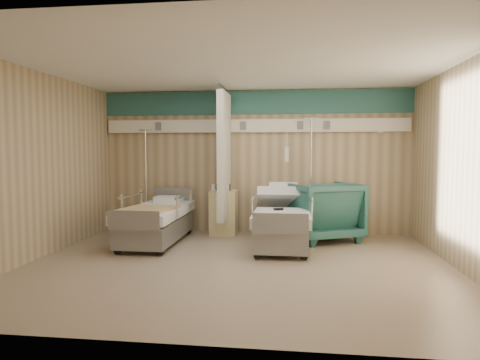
% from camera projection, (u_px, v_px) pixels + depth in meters
% --- Properties ---
extents(ground, '(6.00, 5.00, 0.00)m').
position_uv_depth(ground, '(237.00, 265.00, 6.03)').
color(ground, gray).
rests_on(ground, ground).
extents(room_walls, '(6.04, 5.04, 2.82)m').
position_uv_depth(room_walls, '(237.00, 134.00, 6.16)').
color(room_walls, tan).
rests_on(room_walls, ground).
extents(bed_right, '(1.00, 2.16, 0.63)m').
position_uv_depth(bed_right, '(282.00, 228.00, 7.22)').
color(bed_right, silver).
rests_on(bed_right, ground).
extents(bed_left, '(1.00, 2.16, 0.63)m').
position_uv_depth(bed_left, '(156.00, 225.00, 7.50)').
color(bed_left, silver).
rests_on(bed_left, ground).
extents(bedside_cabinet, '(0.50, 0.48, 0.85)m').
position_uv_depth(bedside_cabinet, '(224.00, 212.00, 8.25)').
color(bedside_cabinet, beige).
rests_on(bedside_cabinet, ground).
extents(visitor_armchair, '(1.53, 1.55, 1.07)m').
position_uv_depth(visitor_armchair, '(322.00, 211.00, 7.71)').
color(visitor_armchair, '#205149').
rests_on(visitor_armchair, ground).
extents(waffle_blanket, '(0.87, 0.84, 0.08)m').
position_uv_depth(waffle_blanket, '(324.00, 179.00, 7.68)').
color(waffle_blanket, silver).
rests_on(waffle_blanket, visitor_armchair).
extents(iv_stand_right, '(0.40, 0.40, 2.23)m').
position_uv_depth(iv_stand_right, '(310.00, 212.00, 8.07)').
color(iv_stand_right, silver).
rests_on(iv_stand_right, ground).
extents(iv_stand_left, '(0.36, 0.36, 2.03)m').
position_uv_depth(iv_stand_left, '(146.00, 212.00, 8.39)').
color(iv_stand_left, silver).
rests_on(iv_stand_left, ground).
extents(call_remote, '(0.17, 0.12, 0.04)m').
position_uv_depth(call_remote, '(278.00, 209.00, 7.09)').
color(call_remote, black).
rests_on(call_remote, bed_right).
extents(tan_blanket, '(0.96, 1.14, 0.04)m').
position_uv_depth(tan_blanket, '(145.00, 210.00, 7.02)').
color(tan_blanket, tan).
rests_on(tan_blanket, bed_left).
extents(toiletry_bag, '(0.28, 0.23, 0.13)m').
position_uv_depth(toiletry_bag, '(223.00, 187.00, 8.23)').
color(toiletry_bag, black).
rests_on(toiletry_bag, bedside_cabinet).
extents(white_cup, '(0.10, 0.10, 0.12)m').
position_uv_depth(white_cup, '(214.00, 187.00, 8.22)').
color(white_cup, white).
rests_on(white_cup, bedside_cabinet).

